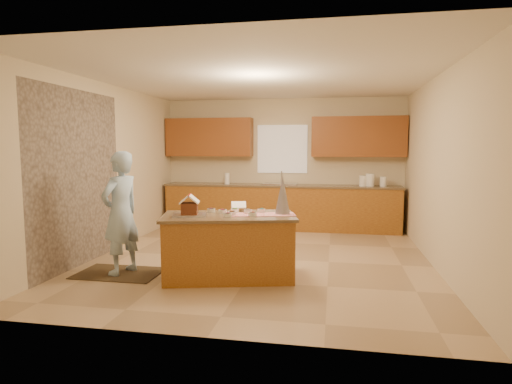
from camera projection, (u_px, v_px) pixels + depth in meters
floor at (260, 259)px, 6.48m from camera, size 5.50×5.50×0.00m
ceiling at (260, 78)px, 6.20m from camera, size 5.50×5.50×0.00m
wall_back at (282, 163)px, 9.03m from camera, size 5.50×5.50×0.00m
wall_front at (205, 187)px, 3.65m from camera, size 5.50×5.50×0.00m
wall_left at (106, 169)px, 6.79m from camera, size 5.50×5.50×0.00m
wall_right at (438, 172)px, 5.89m from camera, size 5.50×5.50×0.00m
stone_accent at (78, 179)px, 6.02m from camera, size 0.00×2.50×2.50m
window_curtain at (282, 149)px, 8.97m from camera, size 1.05×0.03×1.00m
back_counter_base at (280, 208)px, 8.83m from camera, size 4.80×0.60×0.88m
back_counter_top at (280, 186)px, 8.78m from camera, size 4.85×0.63×0.04m
upper_cabinet_left at (209, 137)px, 9.08m from camera, size 1.85×0.35×0.80m
upper_cabinet_right at (358, 137)px, 8.52m from camera, size 1.85×0.35×0.80m
sink at (280, 186)px, 8.78m from camera, size 0.70×0.45×0.12m
faucet at (282, 177)px, 8.94m from camera, size 0.03×0.03×0.28m
island_base at (229, 248)px, 5.51m from camera, size 1.76×1.17×0.79m
island_top at (229, 216)px, 5.47m from camera, size 1.85×1.25×0.04m
table_runner at (260, 214)px, 5.49m from camera, size 0.95×0.53×0.01m
baking_tray at (190, 215)px, 5.39m from camera, size 0.47×0.39×0.02m
cookbook at (239, 205)px, 5.80m from camera, size 0.23×0.20×0.08m
tinsel_tree at (283, 195)px, 5.52m from camera, size 0.24×0.24×0.49m
rug at (119, 273)px, 5.72m from camera, size 1.10×0.72×0.01m
boy at (121, 213)px, 5.62m from camera, size 0.56×0.69×1.63m
canister_a at (363, 181)px, 8.47m from camera, size 0.15×0.15×0.21m
canister_b at (370, 180)px, 8.44m from camera, size 0.17×0.17×0.25m
canister_c at (383, 182)px, 8.40m from camera, size 0.13×0.13×0.19m
paper_towel at (227, 178)px, 8.97m from camera, size 0.11×0.11×0.23m
gingerbread_house at (190, 207)px, 5.38m from camera, size 0.30×0.30×0.25m
candy_bowls at (236, 212)px, 5.53m from camera, size 0.77×0.54×0.05m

